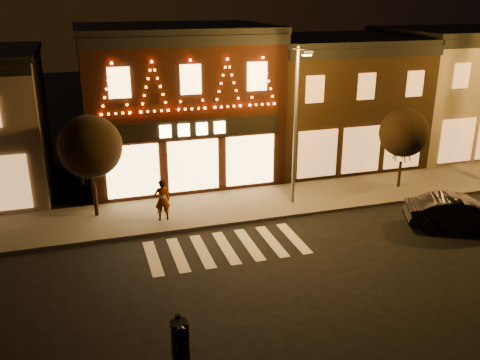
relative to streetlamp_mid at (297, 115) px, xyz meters
name	(u,v)px	position (x,y,z in m)	size (l,w,h in m)	color
ground	(258,299)	(-4.35, -7.24, -4.55)	(120.00, 120.00, 0.00)	black
sidewalk_far	(243,205)	(-2.35, 0.76, -4.47)	(44.00, 4.00, 0.15)	#47423D
building_pulp	(176,102)	(-4.35, 6.73, -0.38)	(10.20, 8.34, 8.30)	#33150B
building_right_a	(330,99)	(5.15, 6.75, -0.79)	(9.20, 8.28, 7.50)	#362313
building_right_b	(454,89)	(14.15, 6.75, -0.64)	(9.20, 8.28, 7.80)	#7C6D58
streetlamp_mid	(297,115)	(0.00, 0.00, 0.00)	(0.57, 1.72, 7.50)	#59595E
tree_left	(90,147)	(-9.25, 1.45, -1.10)	(2.82, 2.82, 4.71)	black
tree_right	(404,133)	(6.29, 0.59, -1.45)	(2.52, 2.52, 4.21)	black
dark_sedan	(459,213)	(5.93, -4.52, -3.80)	(1.58, 4.54, 1.50)	black
pedestrian	(162,200)	(-6.39, 0.02, -3.43)	(0.70, 0.46, 1.93)	gray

